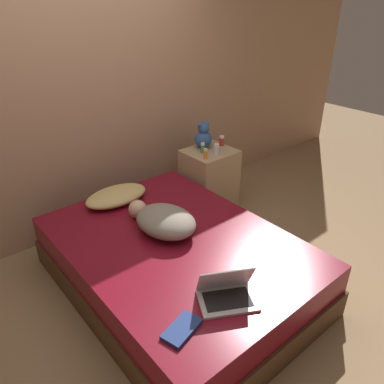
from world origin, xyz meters
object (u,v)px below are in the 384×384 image
Objects in this scene: bottle_orange at (205,154)px; book at (182,329)px; bottle_green at (203,148)px; bottle_red at (222,141)px; person_lying at (164,220)px; teddy_bear at (203,137)px; laptop at (227,292)px; pillow at (116,196)px; bottle_clear at (217,149)px.

bottle_orange reaches higher than book.
bottle_red is at bearing 5.56° from bottle_green.
book is at bearing -134.45° from bottle_green.
person_lying is 2.43× the size of teddy_bear.
person_lying is 2.63× the size of book.
laptop is 0.37m from book.
teddy_bear is 2.68× the size of bottle_orange.
person_lying is at bearing -146.65° from bottle_green.
teddy_bear is at bearing 81.56° from laptop.
bottle_clear reaches higher than pillow.
bottle_green is (0.97, 0.64, 0.17)m from person_lying.
bottle_red is (0.38, 0.16, 0.00)m from bottle_orange.
book is (-1.57, -1.40, -0.25)m from bottle_clear.
teddy_bear is 2.59× the size of bottle_green.
bottle_red is (1.42, 1.52, 0.21)m from laptop.
teddy_bear reaches higher than bottle_green.
laptop is at bearing -131.15° from bottle_clear.
pillow is 0.84× the size of person_lying.
pillow is 2.20× the size of book.
bottle_green reaches higher than book.
laptop is at bearing -93.65° from pillow.
book is (-1.78, -1.54, -0.25)m from bottle_red.
laptop is at bearing -127.31° from bottle_orange.
person_lying is 1.32m from teddy_bear.
bottle_red reaches higher than bottle_orange.
bottle_orange is (0.89, 0.51, 0.16)m from person_lying.
bottle_green reaches higher than pillow.
teddy_bear reaches higher than bottle_red.
teddy_bear is at bearing 45.61° from book.
pillow is 5.27× the size of bottle_green.
bottle_orange is 0.98× the size of bottle_red.
laptop reaches higher than person_lying.
person_lying is at bearing -85.21° from pillow.
bottle_green is at bearing -0.57° from pillow.
bottle_red is (0.21, 0.14, 0.00)m from bottle_clear.
bottle_orange is 0.17m from bottle_clear.
teddy_bear is (1.07, 0.74, 0.24)m from person_lying.
bottle_red is at bearing 18.50° from person_lying.
pillow is 1.51m from laptop.
book is at bearing -138.35° from bottle_clear.
bottle_green is (0.08, 0.13, 0.00)m from bottle_orange.
bottle_clear is (0.09, -0.11, -0.00)m from bottle_green.
bottle_orange is 1.99m from book.
book is (-0.37, -0.02, -0.04)m from laptop.
bottle_clear is at bearing 41.65° from book.
bottle_clear is at bearing -6.31° from pillow.
bottle_clear is (1.11, -0.12, 0.20)m from pillow.
bottle_orange is at bearing 44.51° from book.
bottle_orange is 0.15m from bottle_green.
bottle_orange is (-0.18, -0.23, -0.07)m from teddy_bear.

